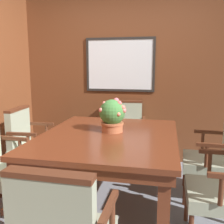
{
  "coord_description": "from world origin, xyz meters",
  "views": [
    {
      "loc": [
        0.56,
        -2.18,
        1.45
      ],
      "look_at": [
        0.01,
        0.45,
        0.97
      ],
      "focal_mm": 42.0,
      "sensor_mm": 36.0,
      "label": 1
    }
  ],
  "objects": [
    {
      "name": "ground_plane",
      "position": [
        0.0,
        0.0,
        0.0
      ],
      "size": [
        14.0,
        14.0,
        0.0
      ],
      "primitive_type": "plane",
      "color": "gray"
    },
    {
      "name": "wall_back",
      "position": [
        -0.0,
        1.76,
        1.23
      ],
      "size": [
        7.2,
        0.08,
        2.45
      ],
      "color": "brown",
      "rests_on": "ground_plane"
    },
    {
      "name": "dining_table",
      "position": [
        0.01,
        0.3,
        0.68
      ],
      "size": [
        1.34,
        1.61,
        0.77
      ],
      "color": "maroon",
      "rests_on": "ground_plane"
    },
    {
      "name": "chair_left_far",
      "position": [
        -1.09,
        0.68,
        0.5
      ],
      "size": [
        0.54,
        0.59,
        0.94
      ],
      "rotation": [
        0.0,
        0.0,
        1.63
      ],
      "color": "#562B19",
      "rests_on": "ground_plane"
    },
    {
      "name": "chair_head_far",
      "position": [
        -0.01,
        1.49,
        0.5
      ],
      "size": [
        0.6,
        0.56,
        0.94
      ],
      "rotation": [
        0.0,
        0.0,
        0.09
      ],
      "color": "#562B19",
      "rests_on": "ground_plane"
    },
    {
      "name": "chair_right_far",
      "position": [
        1.1,
        0.68,
        0.5
      ],
      "size": [
        0.54,
        0.59,
        0.94
      ],
      "rotation": [
        0.0,
        0.0,
        -1.62
      ],
      "color": "#562B19",
      "rests_on": "ground_plane"
    },
    {
      "name": "potted_plant",
      "position": [
        0.02,
        0.41,
        0.94
      ],
      "size": [
        0.28,
        0.27,
        0.35
      ],
      "color": "#B2603D",
      "rests_on": "dining_table"
    }
  ]
}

